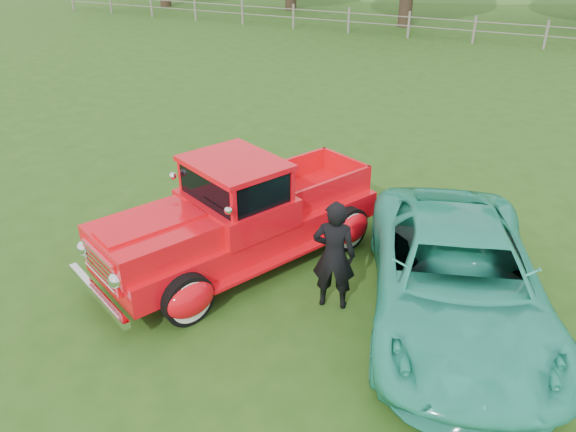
% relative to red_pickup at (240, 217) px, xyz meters
% --- Properties ---
extents(ground, '(140.00, 140.00, 0.00)m').
position_rel_red_pickup_xyz_m(ground, '(0.30, -1.51, -0.80)').
color(ground, '#274E14').
rests_on(ground, ground).
extents(distant_hills, '(116.00, 60.00, 18.00)m').
position_rel_red_pickup_xyz_m(distant_hills, '(-3.79, 57.96, -5.34)').
color(distant_hills, '#376525').
rests_on(distant_hills, ground).
extents(fence_line, '(48.00, 0.12, 1.20)m').
position_rel_red_pickup_xyz_m(fence_line, '(0.30, 20.49, -0.19)').
color(fence_line, slate).
rests_on(fence_line, ground).
extents(red_pickup, '(3.67, 5.26, 1.78)m').
position_rel_red_pickup_xyz_m(red_pickup, '(0.00, 0.00, 0.00)').
color(red_pickup, black).
rests_on(red_pickup, ground).
extents(teal_sedan, '(3.62, 5.32, 1.35)m').
position_rel_red_pickup_xyz_m(teal_sedan, '(3.41, -0.06, -0.12)').
color(teal_sedan, '#2CB091').
rests_on(teal_sedan, ground).
extents(man, '(0.69, 0.54, 1.67)m').
position_rel_red_pickup_xyz_m(man, '(1.79, -0.49, 0.04)').
color(man, black).
rests_on(man, ground).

